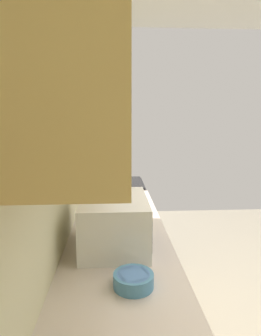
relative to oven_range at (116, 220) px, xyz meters
The scene contains 5 objects.
wall_back 1.80m from the oven_range, 165.88° to the left, with size 4.05×0.12×2.76m, color beige.
upper_cabinets 2.39m from the oven_range, behind, with size 1.90×0.32×0.73m.
oven_range is the anchor object (origin of this frame).
microwave 1.71m from the oven_range, behind, with size 0.52×0.39×0.30m.
bowl 2.09m from the oven_range, behind, with size 0.19×0.19×0.06m.
Camera 1 is at (-1.72, 1.30, 1.67)m, focal length 30.46 mm.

